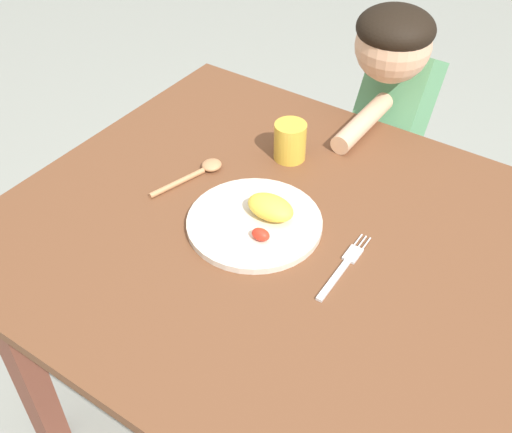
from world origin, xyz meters
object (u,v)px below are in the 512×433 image
spoon (200,171)px  drinking_cup (290,141)px  plate (258,220)px  fork (344,266)px  person (388,144)px

spoon → drinking_cup: drinking_cup is taller
spoon → plate: bearing=-92.7°
plate → drinking_cup: 0.25m
plate → spoon: bearing=161.7°
plate → drinking_cup: bearing=106.7°
fork → plate: bearing=86.1°
fork → person: size_ratio=0.20×
plate → person: bearing=88.4°
fork → drinking_cup: bearing=46.8°
fork → person: bearing=14.6°
plate → spoon: 0.21m
plate → drinking_cup: (-0.07, 0.23, 0.03)m
fork → drinking_cup: (-0.27, 0.24, 0.04)m
spoon → person: 0.63m
plate → drinking_cup: size_ratio=3.07×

